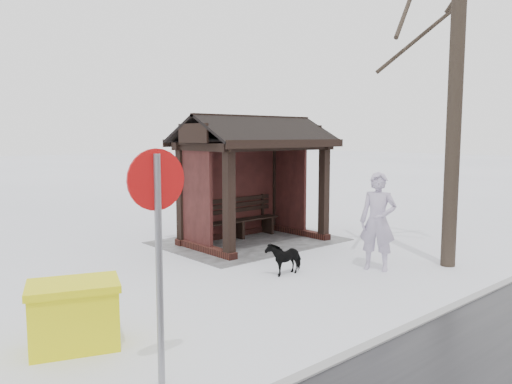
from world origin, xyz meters
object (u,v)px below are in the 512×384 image
Objects in this scene: bus_shelter at (250,154)px; grit_bin at (74,315)px; pedestrian at (378,221)px; dog at (284,258)px; road_sign at (157,218)px.

bus_shelter reaches higher than grit_bin.
pedestrian is 1.51× the size of grit_bin.
road_sign is at bearing -61.85° from dog.
bus_shelter is 1.88× the size of pedestrian.
bus_shelter is at bearing -135.73° from road_sign.
dog is 4.33m from grit_bin.
road_sign is (3.94, 2.15, 1.47)m from dog.
bus_shelter is at bearing -129.51° from grit_bin.
bus_shelter is 2.83× the size of grit_bin.
pedestrian is 5.68m from road_sign.
road_sign is at bearing 123.03° from grit_bin.
bus_shelter is at bearing 151.44° from dog.
pedestrian reaches higher than grit_bin.
bus_shelter is 4.89× the size of dog.
road_sign reaches higher than dog.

